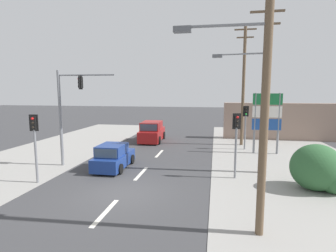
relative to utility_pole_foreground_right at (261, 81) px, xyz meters
The scene contains 18 objects.
ground_plane 7.89m from the utility_pole_foreground_right, 155.03° to the left, with size 140.00×140.00×0.00m, color #3A3A3D.
lane_dash_near 7.48m from the utility_pole_foreground_right, behind, with size 0.20×2.40×0.01m, color silver.
lane_dash_mid 9.31m from the utility_pole_foreground_right, 134.75° to the left, with size 0.20×2.40×0.01m, color silver.
lane_dash_far 12.94m from the utility_pole_foreground_right, 117.58° to the left, with size 0.20×2.40×0.01m, color silver.
kerb_right_verge 7.62m from the utility_pole_foreground_right, 52.73° to the left, with size 10.00×44.00×0.02m, color gray.
kerb_left_verge 16.27m from the utility_pole_foreground_right, 154.89° to the left, with size 8.00×40.00×0.02m, color gray.
utility_pole_foreground_right is the anchor object (origin of this frame).
utility_pole_midground_right 7.06m from the utility_pole_foreground_right, 80.90° to the left, with size 3.78×0.47×9.44m.
utility_pole_background_right 15.08m from the utility_pole_foreground_right, 86.43° to the left, with size 1.80×0.26×10.33m.
traffic_signal_mast 12.22m from the utility_pole_foreground_right, 148.65° to the left, with size 3.69×0.44×6.00m.
pedestal_signal_right_kerb 6.25m from the utility_pole_foreground_right, 92.53° to the left, with size 0.44×0.31×3.56m.
pedestal_signal_left_kerb 11.12m from the utility_pole_foreground_right, 163.31° to the left, with size 0.44×0.31×3.56m.
pedestal_signal_far_median 13.49m from the utility_pole_foreground_right, 85.56° to the left, with size 0.44×0.29×3.56m.
shopping_plaza_sign 12.44m from the utility_pole_foreground_right, 78.61° to the left, with size 2.10×0.16×4.60m.
roadside_bush 7.00m from the utility_pole_foreground_right, 52.45° to the left, with size 2.47×2.12×2.23m.
shopfront_wall_far 19.63m from the utility_pole_foreground_right, 73.56° to the left, with size 12.00×1.00×3.60m, color gray.
suv_receding_far 17.53m from the utility_pole_foreground_right, 115.33° to the left, with size 2.23×4.62×1.90m.
hatchback_kerbside_parked 10.69m from the utility_pole_foreground_right, 139.87° to the left, with size 1.82×3.66×1.53m.
Camera 1 is at (4.16, -11.10, 4.69)m, focal length 28.00 mm.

